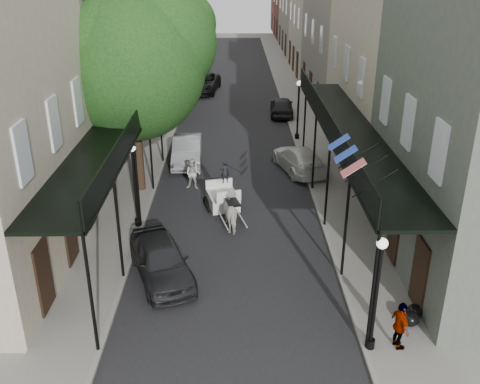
{
  "coord_description": "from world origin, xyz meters",
  "views": [
    {
      "loc": [
        0.08,
        -14.67,
        10.83
      ],
      "look_at": [
        0.32,
        6.18,
        1.6
      ],
      "focal_mm": 40.0,
      "sensor_mm": 36.0,
      "label": 1
    }
  ],
  "objects_px": {
    "horse": "(233,212)",
    "car_left_mid": "(187,150)",
    "tree_far": "(172,34)",
    "pedestrian_walking": "(193,174)",
    "car_right_near": "(299,159)",
    "carriage": "(221,186)",
    "car_left_far": "(202,83)",
    "pedestrian_sidewalk_right": "(400,326)",
    "pedestrian_sidewalk_left": "(156,117)",
    "car_right_far": "(282,106)",
    "lamppost_left": "(135,184)",
    "car_left_near": "(161,259)",
    "tree_near": "(140,60)",
    "lamppost_right_near": "(376,293)",
    "lamppost_right_far": "(298,109)"
  },
  "relations": [
    {
      "from": "lamppost_right_near",
      "to": "lamppost_left",
      "type": "xyz_separation_m",
      "value": [
        -8.2,
        8.0,
        0.0
      ]
    },
    {
      "from": "lamppost_right_near",
      "to": "pedestrian_walking",
      "type": "xyz_separation_m",
      "value": [
        -6.1,
        12.25,
        -1.25
      ]
    },
    {
      "from": "car_right_near",
      "to": "lamppost_left",
      "type": "bearing_deg",
      "value": 25.43
    },
    {
      "from": "tree_near",
      "to": "car_left_far",
      "type": "height_order",
      "value": "tree_near"
    },
    {
      "from": "pedestrian_sidewalk_right",
      "to": "car_right_far",
      "type": "bearing_deg",
      "value": -8.89
    },
    {
      "from": "lamppost_right_near",
      "to": "car_right_far",
      "type": "relative_size",
      "value": 0.91
    },
    {
      "from": "tree_far",
      "to": "lamppost_right_near",
      "type": "relative_size",
      "value": 2.32
    },
    {
      "from": "horse",
      "to": "car_left_far",
      "type": "xyz_separation_m",
      "value": [
        -2.7,
        25.27,
        0.02
      ]
    },
    {
      "from": "tree_far",
      "to": "car_left_far",
      "type": "height_order",
      "value": "tree_far"
    },
    {
      "from": "pedestrian_sidewalk_right",
      "to": "car_left_mid",
      "type": "distance_m",
      "value": 17.68
    },
    {
      "from": "tree_far",
      "to": "lamppost_right_far",
      "type": "xyz_separation_m",
      "value": [
        8.35,
        -6.18,
        -3.79
      ]
    },
    {
      "from": "tree_far",
      "to": "car_left_near",
      "type": "bearing_deg",
      "value": -85.74
    },
    {
      "from": "lamppost_right_near",
      "to": "carriage",
      "type": "bearing_deg",
      "value": 114.3
    },
    {
      "from": "tree_far",
      "to": "car_right_far",
      "type": "relative_size",
      "value": 2.11
    },
    {
      "from": "tree_far",
      "to": "lamppost_right_near",
      "type": "xyz_separation_m",
      "value": [
        8.35,
        -26.18,
        -3.79
      ]
    },
    {
      "from": "car_right_far",
      "to": "lamppost_left",
      "type": "bearing_deg",
      "value": 69.7
    },
    {
      "from": "pedestrian_sidewalk_left",
      "to": "car_left_far",
      "type": "xyz_separation_m",
      "value": [
        2.49,
        11.23,
        -0.17
      ]
    },
    {
      "from": "tree_far",
      "to": "pedestrian_walking",
      "type": "distance_m",
      "value": 14.98
    },
    {
      "from": "pedestrian_walking",
      "to": "car_left_far",
      "type": "distance_m",
      "value": 21.03
    },
    {
      "from": "car_left_mid",
      "to": "horse",
      "type": "bearing_deg",
      "value": -73.98
    },
    {
      "from": "pedestrian_sidewalk_right",
      "to": "lamppost_left",
      "type": "bearing_deg",
      "value": 36.62
    },
    {
      "from": "car_right_near",
      "to": "car_right_far",
      "type": "distance_m",
      "value": 11.15
    },
    {
      "from": "car_left_mid",
      "to": "car_right_far",
      "type": "xyz_separation_m",
      "value": [
        6.2,
        9.84,
        -0.05
      ]
    },
    {
      "from": "lamppost_left",
      "to": "car_left_mid",
      "type": "bearing_deg",
      "value": 79.38
    },
    {
      "from": "lamppost_left",
      "to": "car_left_mid",
      "type": "distance_m",
      "value": 8.24
    },
    {
      "from": "lamppost_right_far",
      "to": "car_left_mid",
      "type": "xyz_separation_m",
      "value": [
        -6.7,
        -4.0,
        -1.31
      ]
    },
    {
      "from": "car_right_far",
      "to": "pedestrian_sidewalk_right",
      "type": "bearing_deg",
      "value": 95.99
    },
    {
      "from": "pedestrian_sidewalk_right",
      "to": "car_left_mid",
      "type": "height_order",
      "value": "pedestrian_sidewalk_right"
    },
    {
      "from": "carriage",
      "to": "pedestrian_sidewalk_left",
      "type": "height_order",
      "value": "carriage"
    },
    {
      "from": "tree_near",
      "to": "lamppost_right_near",
      "type": "xyz_separation_m",
      "value": [
        8.3,
        -12.18,
        -4.44
      ]
    },
    {
      "from": "lamppost_right_near",
      "to": "pedestrian_sidewalk_right",
      "type": "height_order",
      "value": "lamppost_right_near"
    },
    {
      "from": "carriage",
      "to": "car_left_far",
      "type": "height_order",
      "value": "carriage"
    },
    {
      "from": "carriage",
      "to": "car_right_near",
      "type": "xyz_separation_m",
      "value": [
        4.15,
        4.39,
        -0.32
      ]
    },
    {
      "from": "pedestrian_walking",
      "to": "car_right_near",
      "type": "relative_size",
      "value": 0.34
    },
    {
      "from": "lamppost_right_near",
      "to": "car_left_near",
      "type": "distance_m",
      "value": 7.96
    },
    {
      "from": "car_left_near",
      "to": "pedestrian_walking",
      "type": "bearing_deg",
      "value": 65.14
    },
    {
      "from": "car_left_mid",
      "to": "car_right_far",
      "type": "relative_size",
      "value": 1.11
    },
    {
      "from": "lamppost_right_far",
      "to": "car_right_far",
      "type": "distance_m",
      "value": 6.02
    },
    {
      "from": "lamppost_left",
      "to": "car_left_near",
      "type": "relative_size",
      "value": 0.85
    },
    {
      "from": "lamppost_right_far",
      "to": "pedestrian_sidewalk_right",
      "type": "bearing_deg",
      "value": -87.63
    },
    {
      "from": "horse",
      "to": "car_left_mid",
      "type": "distance_m",
      "value": 8.42
    },
    {
      "from": "car_left_mid",
      "to": "car_right_far",
      "type": "bearing_deg",
      "value": 55.61
    },
    {
      "from": "lamppost_left",
      "to": "pedestrian_sidewalk_left",
      "type": "distance_m",
      "value": 14.12
    },
    {
      "from": "car_left_near",
      "to": "car_left_far",
      "type": "distance_m",
      "value": 29.18
    },
    {
      "from": "pedestrian_sidewalk_left",
      "to": "lamppost_right_far",
      "type": "bearing_deg",
      "value": 128.44
    },
    {
      "from": "pedestrian_sidewalk_left",
      "to": "car_right_far",
      "type": "distance_m",
      "value": 9.55
    },
    {
      "from": "pedestrian_sidewalk_left",
      "to": "car_left_far",
      "type": "distance_m",
      "value": 11.5
    },
    {
      "from": "pedestrian_sidewalk_right",
      "to": "carriage",
      "type": "bearing_deg",
      "value": 16.17
    },
    {
      "from": "lamppost_right_far",
      "to": "carriage",
      "type": "bearing_deg",
      "value": -115.63
    },
    {
      "from": "pedestrian_walking",
      "to": "car_right_near",
      "type": "xyz_separation_m",
      "value": [
        5.6,
        2.45,
        -0.12
      ]
    }
  ]
}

